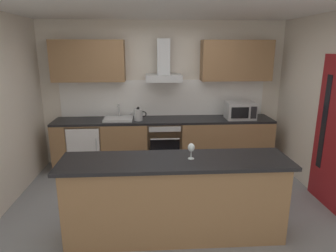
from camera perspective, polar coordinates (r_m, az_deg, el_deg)
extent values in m
cube|color=gray|center=(4.18, 0.31, -15.89)|extent=(5.39, 4.67, 0.02)
cube|color=white|center=(3.63, 0.37, 22.47)|extent=(5.39, 4.67, 0.02)
cube|color=silver|center=(5.55, -0.98, 6.26)|extent=(5.39, 0.12, 2.60)
cube|color=white|center=(5.49, -0.95, 5.43)|extent=(3.74, 0.02, 0.66)
cube|color=olive|center=(5.39, -0.76, -3.54)|extent=(3.87, 0.60, 0.86)
cube|color=black|center=(5.26, -0.78, 1.12)|extent=(3.87, 0.60, 0.04)
cube|color=olive|center=(3.46, 1.39, -14.10)|extent=(2.43, 0.52, 0.91)
cube|color=black|center=(3.26, 1.44, -6.79)|extent=(2.53, 0.64, 0.04)
cube|color=olive|center=(5.36, -15.11, 12.01)|extent=(1.24, 0.32, 0.70)
cube|color=olive|center=(5.48, 13.01, 12.19)|extent=(1.24, 0.32, 0.70)
cube|color=maroon|center=(4.47, 29.51, -1.43)|extent=(0.04, 0.85, 2.05)
cube|color=black|center=(4.62, 27.85, 0.60)|extent=(0.01, 0.11, 1.31)
cube|color=slate|center=(5.36, -0.72, -3.30)|extent=(0.60, 0.56, 0.80)
cube|color=black|center=(5.10, -0.55, -5.00)|extent=(0.50, 0.02, 0.48)
cube|color=#B7BABC|center=(4.98, -0.57, -0.62)|extent=(0.54, 0.02, 0.09)
cylinder|color=#B7BABC|center=(5.00, -0.54, -2.54)|extent=(0.49, 0.02, 0.02)
cube|color=white|center=(5.48, -15.32, -3.80)|extent=(0.58, 0.56, 0.85)
cube|color=silver|center=(5.21, -15.95, -4.82)|extent=(0.55, 0.02, 0.80)
cylinder|color=#B7BABC|center=(5.14, -13.62, -4.45)|extent=(0.02, 0.02, 0.38)
cube|color=#B7BABC|center=(5.41, 13.73, 2.92)|extent=(0.50, 0.36, 0.30)
cube|color=black|center=(5.22, 13.70, 2.48)|extent=(0.30, 0.02, 0.19)
cube|color=black|center=(5.29, 16.18, 2.49)|extent=(0.10, 0.01, 0.21)
cube|color=silver|center=(5.26, -9.53, 1.37)|extent=(0.50, 0.40, 0.04)
cylinder|color=#B7BABC|center=(5.36, -9.44, 2.81)|extent=(0.03, 0.03, 0.26)
cylinder|color=#B7BABC|center=(5.26, -9.58, 3.91)|extent=(0.03, 0.16, 0.03)
cylinder|color=#B7BABC|center=(5.17, -5.75, 2.17)|extent=(0.15, 0.15, 0.20)
sphere|color=black|center=(5.15, -5.78, 3.39)|extent=(0.06, 0.06, 0.06)
cone|color=#B7BABC|center=(5.17, -6.87, 2.59)|extent=(0.09, 0.04, 0.07)
torus|color=black|center=(5.17, -4.76, 2.30)|extent=(0.11, 0.02, 0.11)
cube|color=#B7BABC|center=(5.22, -0.82, 9.25)|extent=(0.62, 0.45, 0.12)
cube|color=#B7BABC|center=(5.24, -0.86, 13.22)|extent=(0.22, 0.22, 0.60)
cylinder|color=silver|center=(3.28, 4.45, -6.25)|extent=(0.07, 0.07, 0.01)
cylinder|color=silver|center=(3.26, 4.47, -5.47)|extent=(0.01, 0.01, 0.09)
ellipsoid|color=silver|center=(3.24, 4.50, -4.15)|extent=(0.08, 0.08, 0.10)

